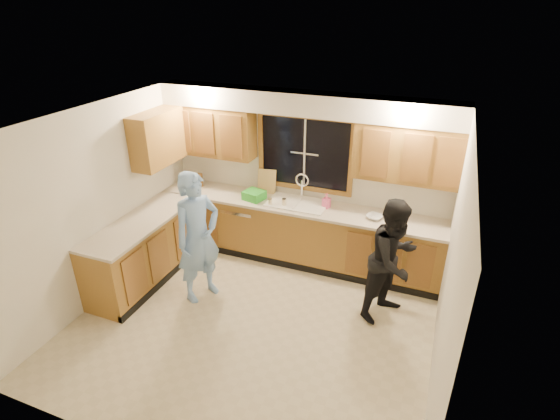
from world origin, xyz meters
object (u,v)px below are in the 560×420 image
Objects in this scene: sink at (297,207)px; dishwasher at (245,225)px; dish_crate at (254,195)px; man at (198,238)px; knife_block at (198,180)px; woman at (394,260)px; soap_bottle at (326,201)px; bowl at (375,217)px; stove at (117,272)px.

dishwasher is (-0.85, -0.01, -0.45)m from sink.
sink is 0.67m from dish_crate.
man is at bearing -99.99° from dish_crate.
woman is at bearing -10.78° from knife_block.
dish_crate is 1.30× the size of soap_bottle.
soap_bottle is at bearing -18.64° from man.
stove is at bearing -148.88° from bowl.
knife_block reaches higher than dish_crate.
stove is 4.19× the size of bowl.
stove is at bearing 137.02° from woman.
dish_crate is (0.22, 1.24, 0.10)m from man.
woman is at bearing -27.79° from sink.
stove is 3.45m from bowl.
knife_block is 2.80m from bowl.
woman is 1.39m from soap_bottle.
soap_bottle is (2.09, 0.00, -0.00)m from knife_block.
woman is at bearing -62.80° from bowl.
bowl is at bearing -32.81° from man.
bowl is (2.93, 1.77, 0.50)m from stove.
woman reaches higher than soap_bottle.
soap_bottle reaches higher than dishwasher.
stove is (-1.80, -1.82, -0.41)m from sink.
man is 6.33× the size of dish_crate.
woman is 2.28m from dish_crate.
stove is 0.57× the size of woman.
sink is 1.68m from knife_block.
bowl is at bearing -2.96° from sink.
man is 1.88m from soap_bottle.
woman is at bearing -18.38° from dish_crate.
knife_block reaches higher than stove.
sink reaches higher than stove.
bowl is (0.70, -0.10, -0.08)m from soap_bottle.
dish_crate reaches higher than stove.
sink is 0.49× the size of man.
sink is at bearing 2.65° from knife_block.
dish_crate is at bearing -17.16° from dishwasher.
knife_block is at bearing -179.87° from soap_bottle.
knife_block is at bearing 173.82° from dish_crate.
knife_block is at bearing 105.06° from woman.
dishwasher is 1.03m from knife_block.
bowl is at bearing -1.27° from dishwasher.
soap_bottle reaches higher than stove.
dishwasher is at bearing 24.12° from man.
woman is (1.50, -0.79, -0.08)m from sink.
soap_bottle is at bearing 5.26° from sink.
soap_bottle reaches higher than dish_crate.
man is at bearing -55.55° from knife_block.
stove is 4.21× the size of soap_bottle.
soap_bottle is at bearing 39.99° from stove.
woman reaches higher than sink.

